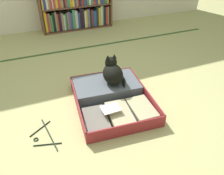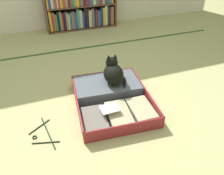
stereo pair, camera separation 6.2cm
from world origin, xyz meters
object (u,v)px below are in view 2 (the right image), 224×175
Objects in this scene: bookshelf at (81,6)px; black_cat at (113,73)px; clothes_hanger at (44,134)px; open_suitcase at (111,96)px.

bookshelf is 2.06m from black_cat.
black_cat is 0.89m from clothes_hanger.
bookshelf is at bearing 85.71° from black_cat.
bookshelf is at bearing 84.07° from open_suitcase.
open_suitcase is 0.74m from clothes_hanger.
bookshelf is 2.63m from clothes_hanger.
black_cat is (0.07, 0.13, 0.18)m from open_suitcase.
open_suitcase is at bearing -119.39° from black_cat.
open_suitcase is 0.24m from black_cat.
black_cat is at bearing 26.38° from clothes_hanger.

